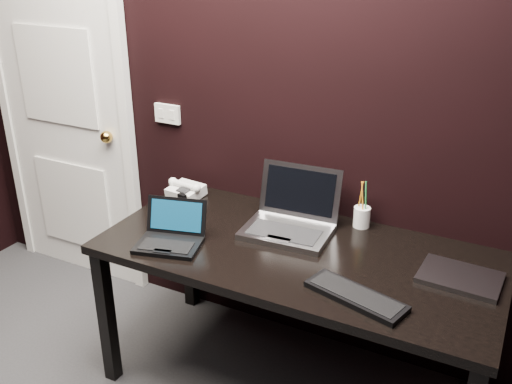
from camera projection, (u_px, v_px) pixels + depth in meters
The scene contains 11 objects.
wall_back at pixel (276, 93), 2.66m from camera, with size 4.00×4.00×0.00m, color black.
door at pixel (64, 111), 3.31m from camera, with size 0.99×0.10×2.14m.
wall_switch at pixel (167, 114), 2.99m from camera, with size 0.15×0.02×0.10m.
desk at pixel (297, 265), 2.47m from camera, with size 1.70×0.80×0.74m.
netbook at pixel (171, 236), 2.47m from camera, with size 0.32×0.30×0.17m.
silver_laptop at pixel (290, 220), 2.58m from camera, with size 0.41×0.37×0.27m.
ext_keyboard at pixel (356, 296), 2.10m from camera, with size 0.41×0.23×0.02m.
closed_laptop at pixel (460, 277), 2.22m from camera, with size 0.32×0.23×0.02m.
desk_phone at pixel (186, 190), 2.93m from camera, with size 0.20×0.17×0.10m.
mobile_phone at pixel (182, 206), 2.76m from camera, with size 0.06×0.06×0.09m.
pen_cup at pixel (362, 216), 2.62m from camera, with size 0.10×0.10×0.22m.
Camera 1 is at (1.12, -0.58, 1.95)m, focal length 40.00 mm.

